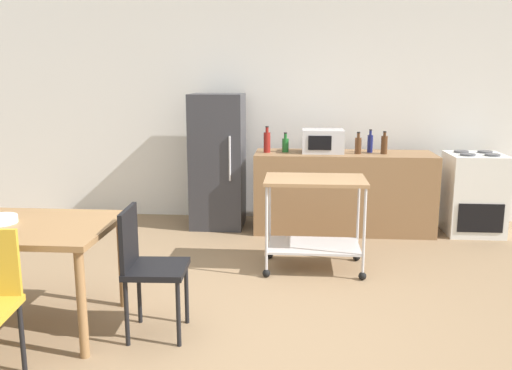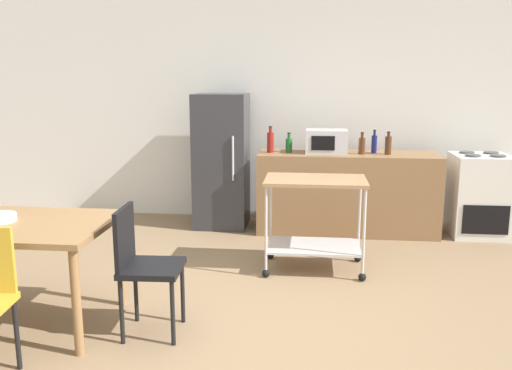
# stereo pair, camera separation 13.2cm
# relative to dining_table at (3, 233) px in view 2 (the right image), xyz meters

# --- Properties ---
(ground_plane) EXTENTS (12.00, 12.00, 0.00)m
(ground_plane) POSITION_rel_dining_table_xyz_m (1.63, 0.04, -0.67)
(ground_plane) COLOR #8C7051
(back_wall) EXTENTS (8.40, 0.12, 2.90)m
(back_wall) POSITION_rel_dining_table_xyz_m (1.63, 3.24, 0.78)
(back_wall) COLOR white
(back_wall) RESTS_ON ground_plane
(kitchen_counter) EXTENTS (2.00, 0.64, 0.90)m
(kitchen_counter) POSITION_rel_dining_table_xyz_m (2.53, 2.64, -0.22)
(kitchen_counter) COLOR olive
(kitchen_counter) RESTS_ON ground_plane
(dining_table) EXTENTS (1.50, 0.90, 0.75)m
(dining_table) POSITION_rel_dining_table_xyz_m (0.00, 0.00, 0.00)
(dining_table) COLOR olive
(dining_table) RESTS_ON ground_plane
(chair_black) EXTENTS (0.42, 0.42, 0.89)m
(chair_black) POSITION_rel_dining_table_xyz_m (1.01, -0.04, -0.15)
(chair_black) COLOR black
(chair_black) RESTS_ON ground_plane
(stove_oven) EXTENTS (0.60, 0.61, 0.92)m
(stove_oven) POSITION_rel_dining_table_xyz_m (3.98, 2.65, -0.22)
(stove_oven) COLOR white
(stove_oven) RESTS_ON ground_plane
(refrigerator) EXTENTS (0.60, 0.63, 1.55)m
(refrigerator) POSITION_rel_dining_table_xyz_m (1.08, 2.74, 0.10)
(refrigerator) COLOR #333338
(refrigerator) RESTS_ON ground_plane
(kitchen_cart) EXTENTS (0.91, 0.57, 0.85)m
(kitchen_cart) POSITION_rel_dining_table_xyz_m (2.17, 1.33, -0.10)
(kitchen_cart) COLOR #A37A51
(kitchen_cart) RESTS_ON ground_plane
(bottle_wine) EXTENTS (0.08, 0.08, 0.30)m
(bottle_wine) POSITION_rel_dining_table_xyz_m (1.66, 2.61, 0.35)
(bottle_wine) COLOR maroon
(bottle_wine) RESTS_ON kitchen_counter
(bottle_sesame_oil) EXTENTS (0.07, 0.07, 0.22)m
(bottle_sesame_oil) POSITION_rel_dining_table_xyz_m (1.87, 2.66, 0.32)
(bottle_sesame_oil) COLOR #1E6628
(bottle_sesame_oil) RESTS_ON kitchen_counter
(microwave) EXTENTS (0.46, 0.35, 0.26)m
(microwave) POSITION_rel_dining_table_xyz_m (2.29, 2.64, 0.36)
(microwave) COLOR silver
(microwave) RESTS_ON kitchen_counter
(bottle_olive_oil) EXTENTS (0.07, 0.07, 0.24)m
(bottle_olive_oil) POSITION_rel_dining_table_xyz_m (2.68, 2.58, 0.33)
(bottle_olive_oil) COLOR #4C2D19
(bottle_olive_oil) RESTS_ON kitchen_counter
(bottle_sparkling_water) EXTENTS (0.06, 0.06, 0.26)m
(bottle_sparkling_water) POSITION_rel_dining_table_xyz_m (2.82, 2.70, 0.34)
(bottle_sparkling_water) COLOR navy
(bottle_sparkling_water) RESTS_ON kitchen_counter
(bottle_hot_sauce) EXTENTS (0.07, 0.07, 0.25)m
(bottle_hot_sauce) POSITION_rel_dining_table_xyz_m (2.96, 2.59, 0.34)
(bottle_hot_sauce) COLOR #4C2D19
(bottle_hot_sauce) RESTS_ON kitchen_counter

